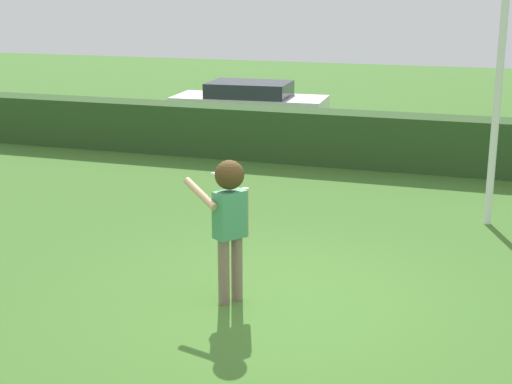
{
  "coord_description": "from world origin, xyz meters",
  "views": [
    {
      "loc": [
        2.5,
        -8.28,
        3.77
      ],
      "look_at": [
        -0.52,
        0.81,
        1.15
      ],
      "focal_mm": 52.74,
      "sensor_mm": 36.0,
      "label": 1
    }
  ],
  "objects_px": {
    "lamppost": "(505,10)",
    "parked_car_white": "(250,102)",
    "frisbee": "(221,174)",
    "person": "(229,212)"
  },
  "relations": [
    {
      "from": "lamppost",
      "to": "parked_car_white",
      "type": "relative_size",
      "value": 1.45
    },
    {
      "from": "frisbee",
      "to": "lamppost",
      "type": "bearing_deg",
      "value": 50.36
    },
    {
      "from": "lamppost",
      "to": "person",
      "type": "bearing_deg",
      "value": -124.1
    },
    {
      "from": "person",
      "to": "lamppost",
      "type": "distance_m",
      "value": 5.69
    },
    {
      "from": "person",
      "to": "parked_car_white",
      "type": "height_order",
      "value": "person"
    },
    {
      "from": "parked_car_white",
      "to": "lamppost",
      "type": "bearing_deg",
      "value": -47.5
    },
    {
      "from": "frisbee",
      "to": "lamppost",
      "type": "xyz_separation_m",
      "value": [
        3.2,
        3.86,
        1.93
      ]
    },
    {
      "from": "frisbee",
      "to": "parked_car_white",
      "type": "bearing_deg",
      "value": 107.04
    },
    {
      "from": "person",
      "to": "lamppost",
      "type": "height_order",
      "value": "lamppost"
    },
    {
      "from": "frisbee",
      "to": "person",
      "type": "bearing_deg",
      "value": -59.05
    }
  ]
}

